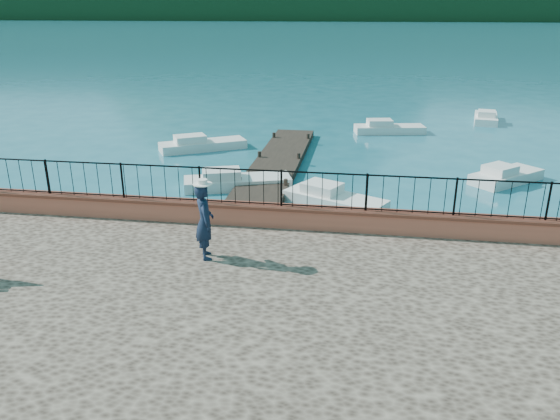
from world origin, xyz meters
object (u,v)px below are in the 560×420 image
(boat_2, at_px, (507,172))
(boat_4, at_px, (390,126))
(boat_3, at_px, (203,142))
(boat_5, at_px, (486,115))
(boat_0, at_px, (238,178))
(person, at_px, (205,222))
(boat_1, at_px, (335,196))

(boat_2, xyz_separation_m, boat_4, (-4.42, 8.62, 0.00))
(boat_3, distance_m, boat_5, 18.08)
(boat_3, height_order, boat_4, same)
(boat_0, distance_m, boat_3, 6.53)
(person, bearing_deg, boat_2, -62.52)
(boat_0, relative_size, boat_2, 1.28)
(boat_1, bearing_deg, boat_3, 161.08)
(boat_0, xyz_separation_m, boat_1, (3.93, -1.58, 0.00))
(person, height_order, boat_1, person)
(boat_3, bearing_deg, boat_0, -92.18)
(person, bearing_deg, boat_5, -47.26)
(boat_2, xyz_separation_m, boat_3, (-13.76, 3.31, 0.00))
(boat_3, xyz_separation_m, boat_5, (15.37, 9.52, 0.00))
(person, xyz_separation_m, boat_5, (10.94, 24.07, -1.69))
(boat_0, xyz_separation_m, boat_4, (6.23, 11.06, 0.00))
(boat_3, relative_size, boat_5, 1.25)
(boat_1, relative_size, boat_5, 1.09)
(boat_0, xyz_separation_m, boat_3, (-3.11, 5.75, 0.00))
(boat_1, distance_m, boat_2, 7.83)
(boat_5, bearing_deg, boat_1, 163.49)
(person, height_order, boat_0, person)
(boat_3, height_order, boat_5, same)
(boat_1, relative_size, boat_2, 1.14)
(boat_1, bearing_deg, boat_5, 90.93)
(boat_4, distance_m, boat_5, 7.35)
(person, xyz_separation_m, boat_2, (9.33, 11.25, -1.69))
(boat_3, bearing_deg, person, -103.68)
(boat_1, xyz_separation_m, boat_5, (8.33, 16.85, 0.00))
(boat_0, xyz_separation_m, boat_2, (10.65, 2.44, 0.00))
(boat_0, distance_m, boat_1, 4.24)
(person, height_order, boat_3, person)
(boat_1, bearing_deg, boat_0, -174.70)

